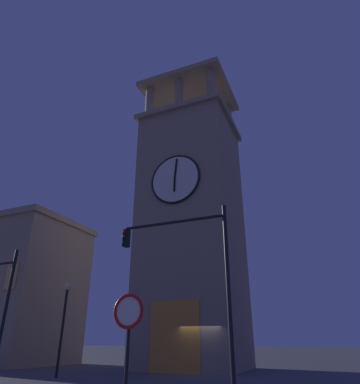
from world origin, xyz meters
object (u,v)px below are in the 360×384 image
clocktower (192,225)px  traffic_signal_mid (191,263)px  street_lamp (65,308)px  no_horn_sign (128,321)px

clocktower → traffic_signal_mid: (-4.21, 11.00, -5.41)m
clocktower → traffic_signal_mid: size_ratio=3.83×
clocktower → street_lamp: clocktower is taller
traffic_signal_mid → clocktower: bearing=-69.1°
no_horn_sign → clocktower: bearing=-73.9°
street_lamp → no_horn_sign: (-9.24, 8.47, -1.22)m
clocktower → no_horn_sign: bearing=106.1°
clocktower → no_horn_sign: 18.29m
clocktower → no_horn_sign: size_ratio=9.20×
traffic_signal_mid → no_horn_sign: 5.46m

